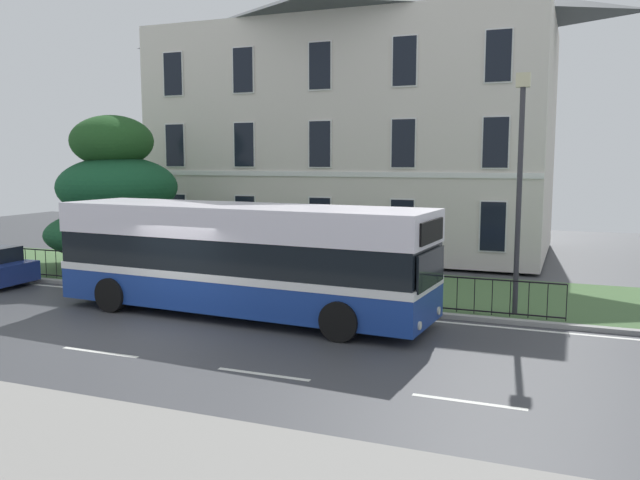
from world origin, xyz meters
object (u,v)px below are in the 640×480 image
georgian_townhouse (358,112)px  evergreen_tree (116,200)px  single_decker_bus (241,258)px  street_lamp_post (520,177)px

georgian_townhouse → evergreen_tree: bearing=-128.7°
single_decker_bus → street_lamp_post: (6.95, 2.41, 2.16)m
single_decker_bus → street_lamp_post: 7.67m
georgian_townhouse → evergreen_tree: 11.66m
georgian_townhouse → single_decker_bus: 14.51m
single_decker_bus → street_lamp_post: size_ratio=1.70×
georgian_townhouse → single_decker_bus: bearing=-85.0°
georgian_townhouse → evergreen_tree: (-6.92, -8.63, -3.69)m
evergreen_tree → single_decker_bus: evergreen_tree is taller
evergreen_tree → street_lamp_post: street_lamp_post is taller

